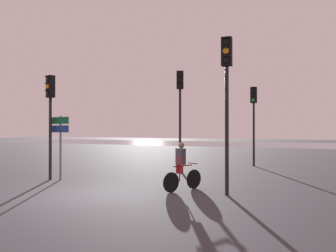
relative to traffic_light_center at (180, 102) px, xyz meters
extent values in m
plane|color=#333338|center=(-0.40, -6.75, -3.42)|extent=(120.00, 120.00, 0.00)
cube|color=slate|center=(-0.40, 30.11, -3.42)|extent=(80.00, 16.00, 0.01)
cylinder|color=black|center=(0.00, 0.01, -1.39)|extent=(0.12, 0.12, 4.06)
cube|color=black|center=(0.00, 0.01, 1.09)|extent=(0.36, 0.30, 0.90)
cylinder|color=black|center=(0.03, -0.13, 1.38)|extent=(0.19, 0.07, 0.19)
cube|color=black|center=(0.03, -0.15, 1.49)|extent=(0.21, 0.16, 0.02)
cylinder|color=black|center=(0.03, -0.13, 1.09)|extent=(0.19, 0.07, 0.19)
cube|color=black|center=(0.03, -0.15, 1.20)|extent=(0.21, 0.16, 0.02)
cylinder|color=black|center=(0.03, -0.13, 0.80)|extent=(0.19, 0.07, 0.19)
cube|color=black|center=(0.03, -0.15, 0.91)|extent=(0.21, 0.16, 0.02)
cylinder|color=black|center=(3.53, -5.08, -1.40)|extent=(0.12, 0.12, 4.04)
cube|color=black|center=(3.53, -5.08, 1.07)|extent=(0.33, 0.25, 0.90)
cylinder|color=black|center=(3.53, -5.22, 1.36)|extent=(0.19, 0.04, 0.19)
cube|color=black|center=(3.53, -5.24, 1.47)|extent=(0.19, 0.13, 0.02)
cylinder|color=orange|center=(3.53, -5.22, 1.07)|extent=(0.19, 0.04, 0.19)
cube|color=black|center=(3.53, -5.24, 1.18)|extent=(0.19, 0.13, 0.02)
cylinder|color=black|center=(3.53, -5.22, 0.78)|extent=(0.19, 0.04, 0.19)
cube|color=black|center=(3.53, -5.24, 0.89)|extent=(0.19, 0.13, 0.02)
cylinder|color=black|center=(3.08, 3.45, -1.66)|extent=(0.12, 0.12, 3.52)
cube|color=black|center=(3.08, 3.45, 0.55)|extent=(0.35, 0.28, 0.90)
cylinder|color=black|center=(3.06, 3.32, 0.84)|extent=(0.19, 0.05, 0.19)
cube|color=black|center=(3.06, 3.30, 0.95)|extent=(0.20, 0.14, 0.02)
cylinder|color=black|center=(3.06, 3.32, 0.55)|extent=(0.19, 0.05, 0.19)
cube|color=black|center=(3.06, 3.30, 0.66)|extent=(0.20, 0.14, 0.02)
cylinder|color=green|center=(3.06, 3.32, 0.26)|extent=(0.19, 0.05, 0.19)
cube|color=black|center=(3.06, 3.30, 0.37)|extent=(0.20, 0.14, 0.02)
cylinder|color=black|center=(-3.79, -4.86, -1.75)|extent=(0.12, 0.12, 3.35)
cube|color=black|center=(-3.79, -4.86, 0.38)|extent=(0.37, 0.32, 0.90)
cylinder|color=black|center=(-3.82, -4.99, 0.67)|extent=(0.19, 0.08, 0.19)
cube|color=black|center=(-3.83, -5.01, 0.78)|extent=(0.22, 0.17, 0.02)
cylinder|color=orange|center=(-3.82, -4.99, 0.38)|extent=(0.19, 0.08, 0.19)
cube|color=black|center=(-3.83, -5.01, 0.49)|extent=(0.22, 0.17, 0.02)
cylinder|color=black|center=(-3.82, -4.99, 0.09)|extent=(0.19, 0.08, 0.19)
cube|color=black|center=(-3.83, -5.01, 0.20)|extent=(0.22, 0.17, 0.02)
cylinder|color=slate|center=(-3.36, -4.75, -2.12)|extent=(0.08, 0.08, 2.60)
cube|color=#116038|center=(-3.37, -4.80, -1.01)|extent=(1.09, 0.23, 0.28)
cube|color=navy|center=(-3.37, -4.80, -1.35)|extent=(1.09, 0.23, 0.28)
cylinder|color=black|center=(2.23, -4.44, -3.09)|extent=(0.32, 0.61, 0.66)
cylinder|color=black|center=(1.77, -5.39, -3.09)|extent=(0.32, 0.61, 0.66)
cylinder|color=maroon|center=(2.00, -4.92, -2.59)|extent=(0.40, 0.77, 0.04)
cylinder|color=maroon|center=(1.93, -5.05, -2.81)|extent=(0.04, 0.04, 0.55)
cylinder|color=maroon|center=(2.20, -4.49, -2.54)|extent=(0.43, 0.23, 0.03)
cylinder|color=maroon|center=(2.02, -5.10, -2.54)|extent=(0.11, 0.11, 0.60)
cylinder|color=maroon|center=(1.84, -5.01, -2.54)|extent=(0.11, 0.11, 0.60)
cube|color=#3F3F47|center=(1.95, -5.01, -2.27)|extent=(0.36, 0.31, 0.54)
sphere|color=#846047|center=(1.97, -4.98, -1.90)|extent=(0.20, 0.20, 0.20)
camera|label=1|loc=(5.86, -15.20, -1.36)|focal=35.00mm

